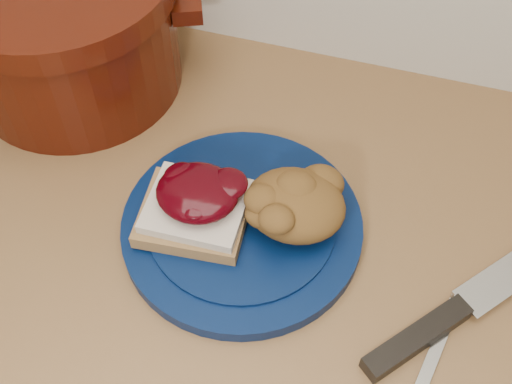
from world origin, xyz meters
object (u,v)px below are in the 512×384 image
(dutch_oven, at_px, (66,28))
(pepper_grinder, at_px, (51,39))
(plate, at_px, (242,226))
(chef_knife, at_px, (451,315))
(butter_knife, at_px, (431,362))

(dutch_oven, height_order, pepper_grinder, dutch_oven)
(plate, xyz_separation_m, pepper_grinder, (-0.31, 0.17, 0.05))
(plate, relative_size, chef_knife, 0.96)
(plate, bearing_deg, butter_knife, -22.99)
(chef_knife, bearing_deg, dutch_oven, 107.61)
(chef_knife, bearing_deg, plate, 119.92)
(butter_knife, bearing_deg, pepper_grinder, 75.45)
(plate, distance_m, chef_knife, 0.24)
(plate, relative_size, dutch_oven, 0.71)
(chef_knife, distance_m, pepper_grinder, 0.58)
(plate, bearing_deg, dutch_oven, 148.74)
(butter_knife, height_order, pepper_grinder, pepper_grinder)
(plate, relative_size, pepper_grinder, 2.22)
(chef_knife, bearing_deg, butter_knife, -152.61)
(chef_knife, xyz_separation_m, dutch_oven, (-0.51, 0.21, 0.07))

